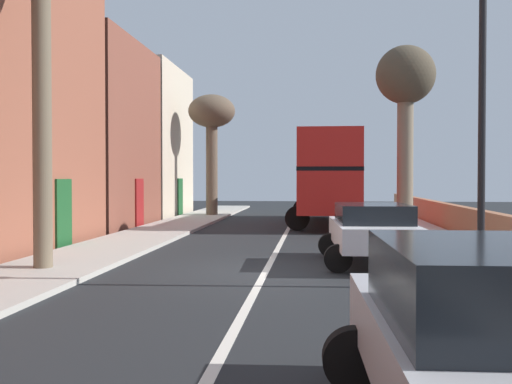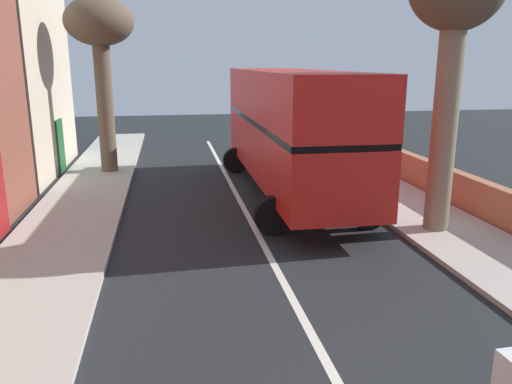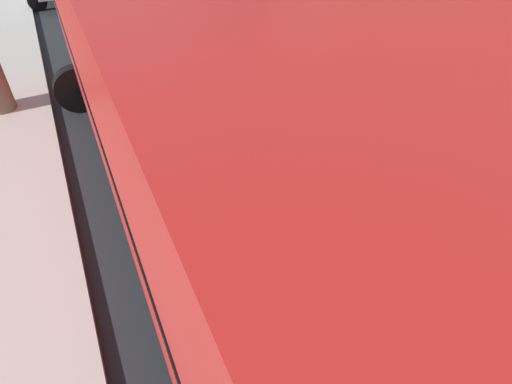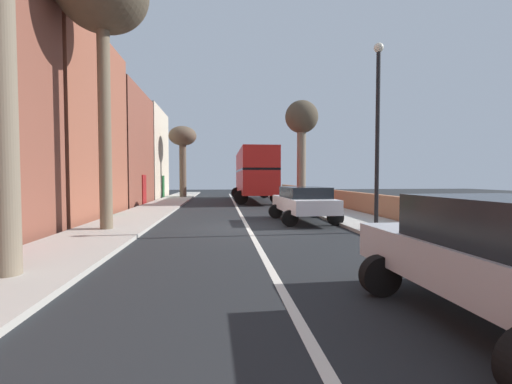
% 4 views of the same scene
% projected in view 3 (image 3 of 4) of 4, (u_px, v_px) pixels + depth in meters
% --- Properties ---
extents(double_decker_bus, '(3.61, 11.17, 4.06)m').
position_uv_depth(double_decker_bus, '(176.00, 58.00, 5.61)').
color(double_decker_bus, red).
rests_on(double_decker_bus, ground).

